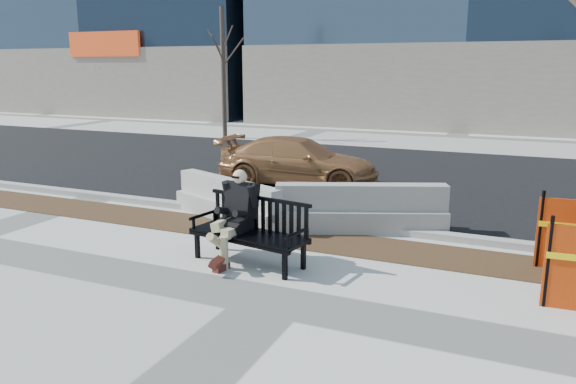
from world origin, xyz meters
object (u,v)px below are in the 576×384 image
object	(u,v)px
seated_man	(237,259)
sedan	(298,184)
bench	(249,263)
jersey_barrier_left	(229,219)
jersey_barrier_right	(360,231)

from	to	relation	value
seated_man	sedan	distance (m)	5.77
bench	jersey_barrier_left	world-z (taller)	bench
jersey_barrier_left	jersey_barrier_right	distance (m)	2.65
seated_man	jersey_barrier_left	world-z (taller)	seated_man
jersey_barrier_left	jersey_barrier_right	world-z (taller)	jersey_barrier_right
sedan	jersey_barrier_right	distance (m)	4.28
seated_man	jersey_barrier_left	bearing A→B (deg)	132.64
seated_man	jersey_barrier_left	xyz separation A→B (m)	(-1.28, 1.99, 0.00)
bench	jersey_barrier_left	distance (m)	2.59
sedan	jersey_barrier_right	world-z (taller)	sedan
seated_man	jersey_barrier_right	bearing A→B (deg)	68.73
sedan	jersey_barrier_left	size ratio (longest dim) A/B	1.44
sedan	jersey_barrier_right	xyz separation A→B (m)	(2.64, -3.37, 0.00)
jersey_barrier_left	jersey_barrier_right	size ratio (longest dim) A/B	0.92
bench	seated_man	world-z (taller)	seated_man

